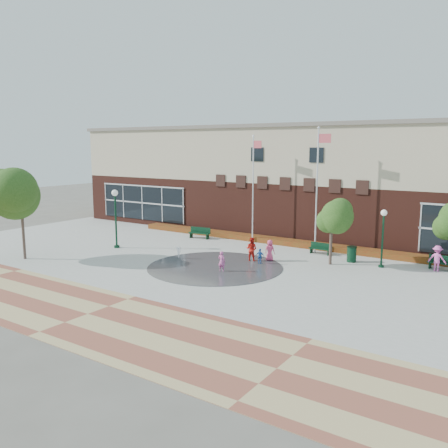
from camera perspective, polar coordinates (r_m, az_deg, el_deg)
The scene contains 23 objects.
ground at distance 27.24m, azimuth -4.71°, elevation -6.55°, with size 120.00×120.00×0.00m, color #666056.
plaza_concrete at distance 30.36m, azimuth -0.00°, elevation -4.84°, with size 46.00×18.00×0.01m, color #A8A8A0.
paver_band at distance 22.46m, azimuth -16.07°, elevation -10.39°, with size 46.00×6.00×0.01m, color #954E3B.
splash_pad at distance 29.56m, azimuth -1.08°, elevation -5.23°, with size 8.40×8.40×0.01m, color #383A3D.
library_building at distance 41.42m, azimuth 10.47°, elevation 5.32°, with size 44.40×10.40×9.20m.
flower_bed at distance 36.76m, azimuth 6.60°, elevation -2.40°, with size 26.00×1.20×0.40m, color #A60B0A.
flagpole_left at distance 36.36m, azimuth 3.56°, elevation 4.88°, with size 0.94×0.37×8.30m.
flagpole_right at distance 33.49m, azimuth 11.20°, elevation 4.82°, with size 1.07×0.29×8.77m.
lamp_left at distance 35.56m, azimuth -12.92°, elevation 1.42°, with size 0.46×0.46×4.32m.
lamp_right at distance 30.65m, azimuth 18.58°, elevation -0.90°, with size 0.38×0.38×3.63m.
bench_left at distance 38.62m, azimuth -2.97°, elevation -1.33°, with size 1.87×0.77×0.91m.
bench_mid at distance 33.69m, azimuth 11.49°, elevation -3.16°, with size 1.60×0.51×0.79m.
bench_right at distance 31.74m, azimuth 24.83°, elevation -4.57°, with size 1.78×0.62×0.88m.
trash_can at distance 31.85m, azimuth 15.10°, elevation -3.52°, with size 0.63×0.63×1.04m.
tree_big_left at distance 33.67m, azimuth -23.33°, elevation 4.14°, with size 4.23×4.23×6.77m.
tree_mid at distance 30.38m, azimuth 12.85°, elevation 1.21°, with size 2.66×2.66×4.49m.
water_jet_a at distance 31.82m, azimuth -5.47°, elevation -4.23°, with size 0.40×0.40×0.77m, color white.
water_jet_b at distance 30.24m, azimuth -0.27°, elevation -4.90°, with size 0.20×0.20×0.45m, color white.
child_splash at distance 28.43m, azimuth -0.28°, elevation -4.52°, with size 0.46×0.30×1.26m, color #D95BA1.
adult_red at distance 31.04m, azimuth 3.32°, elevation -3.04°, with size 0.77×0.60×1.59m, color red.
adult_pink at distance 31.19m, azimuth 5.53°, elevation -3.18°, with size 0.68×0.45×1.40m, color #E84475.
child_blue at distance 30.30m, azimuth 4.36°, elevation -3.91°, with size 0.60×0.25×1.02m, color #2D64B6.
person_bench at distance 31.20m, azimuth 24.27°, elevation -3.81°, with size 1.02×0.59×1.58m, color #EE5DBE.
Camera 1 is at (16.36, -20.47, 7.46)m, focal length 38.00 mm.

